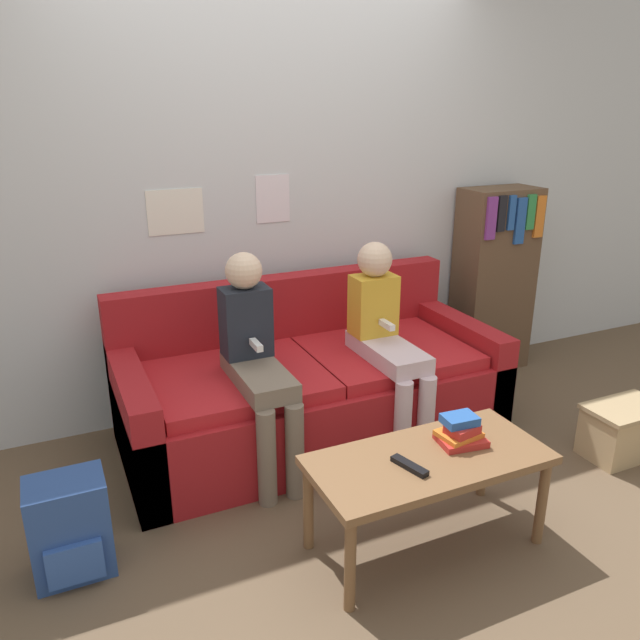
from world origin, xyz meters
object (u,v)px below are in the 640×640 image
person_right (386,334)px  bookshelf (494,280)px  couch (310,387)px  backpack (70,528)px  storage_box (623,430)px  coffee_table (428,467)px  person_left (256,355)px  tv_remote (409,466)px

person_right → bookshelf: bookshelf is taller
couch → backpack: couch is taller
person_right → bookshelf: size_ratio=0.87×
couch → storage_box: couch is taller
coffee_table → bookshelf: bearing=44.1°
couch → bookshelf: 1.62m
coffee_table → storage_box: (1.36, 0.17, -0.24)m
person_right → storage_box: size_ratio=2.56×
person_left → person_right: (0.73, -0.00, -0.00)m
couch → person_right: 0.53m
person_right → tv_remote: size_ratio=6.25×
bookshelf → storage_box: bookshelf is taller
person_left → tv_remote: (0.32, -0.91, -0.18)m
person_left → storage_box: (1.80, -0.70, -0.48)m
bookshelf → backpack: (-2.85, -0.98, -0.43)m
coffee_table → backpack: bearing=161.8°
person_right → storage_box: 1.36m
coffee_table → backpack: 1.45m
person_right → storage_box: bearing=-33.4°
bookshelf → backpack: bearing=-161.0°
backpack → person_left: bearing=24.2°
couch → backpack: 1.46m
bookshelf → backpack: 3.04m
coffee_table → person_left: bearing=116.7°
bookshelf → couch: bearing=-167.0°
person_left → person_right: person_left is taller
tv_remote → bookshelf: 2.19m
couch → backpack: bearing=-154.4°
tv_remote → storage_box: tv_remote is taller
person_left → bookshelf: (1.92, 0.56, 0.01)m
storage_box → backpack: (-2.73, 0.28, 0.06)m
coffee_table → person_right: size_ratio=0.91×
bookshelf → person_right: bearing=-154.5°
couch → person_left: 0.55m
coffee_table → person_right: 0.95m
person_left → backpack: size_ratio=2.65×
coffee_table → bookshelf: size_ratio=0.79×
person_left → coffee_table: bearing=-63.3°
storage_box → backpack: size_ratio=1.02×
person_right → storage_box: person_right is taller
tv_remote → storage_box: size_ratio=0.41×
person_left → storage_box: bearing=-21.3°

